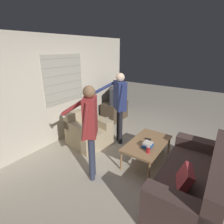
{
  "coord_description": "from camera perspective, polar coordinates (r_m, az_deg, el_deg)",
  "views": [
    {
      "loc": [
        -2.79,
        -1.45,
        2.25
      ],
      "look_at": [
        0.0,
        0.5,
        1.0
      ],
      "focal_mm": 28.0,
      "sensor_mm": 36.0,
      "label": 1
    }
  ],
  "objects": [
    {
      "name": "tv",
      "position": [
        5.64,
        0.9,
        5.71
      ],
      "size": [
        0.83,
        0.55,
        0.51
      ],
      "rotation": [
        0.0,
        0.0,
        3.6
      ],
      "color": "#2D2D33",
      "rests_on": "tv_stand"
    },
    {
      "name": "book_stack",
      "position": [
        3.49,
        11.62,
        -10.52
      ],
      "size": [
        0.24,
        0.19,
        0.1
      ],
      "color": "#284C89",
      "rests_on": "coffee_table"
    },
    {
      "name": "floor_fan",
      "position": [
        5.17,
        -1.86,
        -3.71
      ],
      "size": [
        0.28,
        0.2,
        0.35
      ],
      "color": "#A8A8AD",
      "rests_on": "ground_plane"
    },
    {
      "name": "armchair_beige",
      "position": [
        4.37,
        -7.91,
        -6.23
      ],
      "size": [
        0.97,
        0.99,
        0.81
      ],
      "rotation": [
        0.0,
        0.0,
        2.98
      ],
      "color": "tan",
      "rests_on": "ground_plane"
    },
    {
      "name": "person_right_standing",
      "position": [
        4.09,
        2.41,
        3.78
      ],
      "size": [
        0.56,
        0.79,
        1.73
      ],
      "rotation": [
        0.0,
        0.0,
        0.9
      ],
      "color": "black",
      "rests_on": "ground_plane"
    },
    {
      "name": "tv_stand",
      "position": [
        5.8,
        0.9,
        0.46
      ],
      "size": [
        0.87,
        0.52,
        0.59
      ],
      "color": "#4C3D2D",
      "rests_on": "ground_plane"
    },
    {
      "name": "person_left_standing",
      "position": [
        2.91,
        -7.29,
        -3.81
      ],
      "size": [
        0.48,
        0.78,
        1.71
      ],
      "rotation": [
        0.0,
        0.0,
        0.59
      ],
      "color": "#33384C",
      "rests_on": "ground_plane"
    },
    {
      "name": "soda_can",
      "position": [
        3.32,
        11.73,
        -11.97
      ],
      "size": [
        0.07,
        0.07,
        0.13
      ],
      "color": "red",
      "rests_on": "coffee_table"
    },
    {
      "name": "ground_plane",
      "position": [
        3.87,
        6.35,
        -15.57
      ],
      "size": [
        16.0,
        16.0,
        0.0
      ],
      "primitive_type": "plane",
      "color": "#B2A893"
    },
    {
      "name": "coffee_table",
      "position": [
        3.69,
        11.47,
        -10.18
      ],
      "size": [
        1.16,
        0.66,
        0.45
      ],
      "color": "#9E754C",
      "rests_on": "ground_plane"
    },
    {
      "name": "wall_back",
      "position": [
        4.57,
        -16.0,
        7.16
      ],
      "size": [
        5.2,
        0.08,
        2.55
      ],
      "color": "beige",
      "rests_on": "ground_plane"
    },
    {
      "name": "couch_blue",
      "position": [
        3.17,
        25.03,
        -19.51
      ],
      "size": [
        1.88,
        0.9,
        0.88
      ],
      "rotation": [
        0.0,
        0.0,
        0.02
      ],
      "color": "#4C3833",
      "rests_on": "ground_plane"
    },
    {
      "name": "spare_remote",
      "position": [
        3.77,
        11.67,
        -8.67
      ],
      "size": [
        0.06,
        0.14,
        0.02
      ],
      "rotation": [
        0.0,
        0.0,
        0.19
      ],
      "color": "black",
      "rests_on": "coffee_table"
    }
  ]
}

